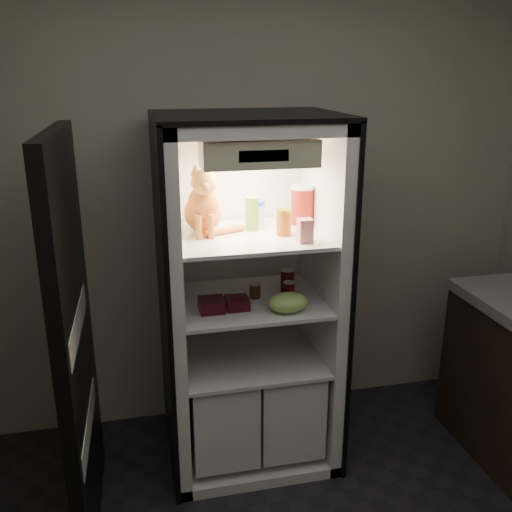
# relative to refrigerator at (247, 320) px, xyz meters

# --- Properties ---
(room_shell) EXTENTS (3.60, 3.60, 3.60)m
(room_shell) POSITION_rel_refrigerator_xyz_m (0.00, -1.38, 0.83)
(room_shell) COLOR white
(room_shell) RESTS_ON floor
(refrigerator) EXTENTS (0.90, 0.72, 1.88)m
(refrigerator) POSITION_rel_refrigerator_xyz_m (0.00, 0.00, 0.00)
(refrigerator) COLOR white
(refrigerator) RESTS_ON floor
(fridge_door) EXTENTS (0.08, 0.87, 1.85)m
(fridge_door) POSITION_rel_refrigerator_xyz_m (-0.85, -0.37, 0.12)
(fridge_door) COLOR black
(fridge_door) RESTS_ON floor
(tabby_cat) EXTENTS (0.30, 0.35, 0.37)m
(tabby_cat) POSITION_rel_refrigerator_xyz_m (-0.22, 0.00, 0.64)
(tabby_cat) COLOR #BF4C18
(tabby_cat) RESTS_ON refrigerator
(parmesan_shaker) EXTENTS (0.07, 0.07, 0.17)m
(parmesan_shaker) POSITION_rel_refrigerator_xyz_m (0.03, -0.00, 0.58)
(parmesan_shaker) COLOR #268C26
(parmesan_shaker) RESTS_ON refrigerator
(mayo_tub) EXTENTS (0.10, 0.10, 0.14)m
(mayo_tub) POSITION_rel_refrigerator_xyz_m (0.05, 0.05, 0.57)
(mayo_tub) COLOR white
(mayo_tub) RESTS_ON refrigerator
(salsa_jar) EXTENTS (0.07, 0.07, 0.13)m
(salsa_jar) POSITION_rel_refrigerator_xyz_m (0.16, -0.12, 0.56)
(salsa_jar) COLOR maroon
(salsa_jar) RESTS_ON refrigerator
(pepper_jar) EXTENTS (0.12, 0.12, 0.21)m
(pepper_jar) POSITION_rel_refrigerator_xyz_m (0.31, 0.06, 0.60)
(pepper_jar) COLOR maroon
(pepper_jar) RESTS_ON refrigerator
(cream_carton) EXTENTS (0.07, 0.07, 0.11)m
(cream_carton) POSITION_rel_refrigerator_xyz_m (0.23, -0.26, 0.56)
(cream_carton) COLOR silver
(cream_carton) RESTS_ON refrigerator
(soda_can_a) EXTENTS (0.07, 0.07, 0.12)m
(soda_can_a) POSITION_rel_refrigerator_xyz_m (0.21, -0.01, 0.21)
(soda_can_a) COLOR black
(soda_can_a) RESTS_ON refrigerator
(soda_can_b) EXTENTS (0.07, 0.07, 0.12)m
(soda_can_b) POSITION_rel_refrigerator_xyz_m (0.22, -0.01, 0.21)
(soda_can_b) COLOR black
(soda_can_b) RESTS_ON refrigerator
(soda_can_c) EXTENTS (0.06, 0.06, 0.11)m
(soda_can_c) POSITION_rel_refrigerator_xyz_m (0.19, -0.15, 0.20)
(soda_can_c) COLOR black
(soda_can_c) RESTS_ON refrigerator
(condiment_jar) EXTENTS (0.06, 0.06, 0.08)m
(condiment_jar) POSITION_rel_refrigerator_xyz_m (0.03, -0.06, 0.19)
(condiment_jar) COLOR #532A17
(condiment_jar) RESTS_ON refrigerator
(grape_bag) EXTENTS (0.20, 0.14, 0.10)m
(grape_bag) POSITION_rel_refrigerator_xyz_m (0.15, -0.27, 0.20)
(grape_bag) COLOR #8AB956
(grape_bag) RESTS_ON refrigerator
(berry_box_left) EXTENTS (0.12, 0.12, 0.06)m
(berry_box_left) POSITION_rel_refrigerator_xyz_m (-0.21, -0.17, 0.18)
(berry_box_left) COLOR #4B0C13
(berry_box_left) RESTS_ON refrigerator
(berry_box_right) EXTENTS (0.11, 0.11, 0.06)m
(berry_box_right) POSITION_rel_refrigerator_xyz_m (-0.09, -0.17, 0.18)
(berry_box_right) COLOR #4B0C13
(berry_box_right) RESTS_ON refrigerator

